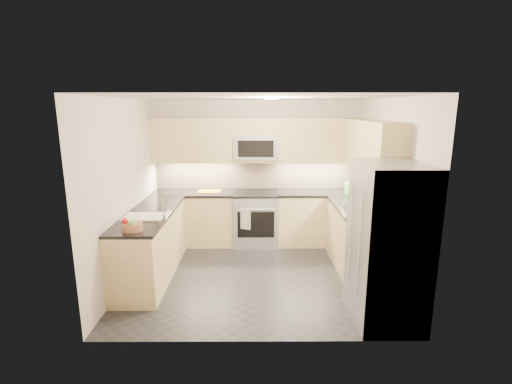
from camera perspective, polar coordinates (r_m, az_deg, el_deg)
name	(u,v)px	position (r m, az deg, el deg)	size (l,w,h in m)	color
floor	(256,274)	(5.54, 0.02, -12.51)	(3.60, 3.20, 0.00)	#242529
ceiling	(256,98)	(5.01, 0.02, 14.33)	(3.60, 3.20, 0.02)	beige
wall_back	(256,171)	(6.70, -0.05, 3.21)	(3.60, 0.02, 2.50)	beige
wall_front	(257,227)	(3.58, 0.15, -5.36)	(3.60, 0.02, 2.50)	beige
wall_left	(126,191)	(5.43, -19.35, 0.19)	(0.02, 3.20, 2.50)	beige
wall_right	(386,190)	(5.44, 19.33, 0.23)	(0.02, 3.20, 2.50)	beige
base_cab_back_left	(194,219)	(6.68, -9.46, -4.06)	(1.42, 0.60, 0.90)	#D8C082
base_cab_back_right	(317,218)	(6.68, 9.37, -4.04)	(1.42, 0.60, 0.90)	#D8C082
base_cab_right	(358,241)	(5.71, 15.38, -7.30)	(0.60, 1.70, 0.90)	#D8C082
base_cab_peninsula	(151,245)	(5.56, -15.79, -7.88)	(0.60, 2.00, 0.90)	#D8C082
countertop_back_left	(193,193)	(6.56, -9.61, -0.13)	(1.42, 0.63, 0.04)	black
countertop_back_right	(318,193)	(6.56, 9.52, -0.11)	(1.42, 0.63, 0.04)	black
countertop_right	(360,210)	(5.57, 15.66, -2.75)	(0.63, 1.70, 0.04)	black
countertop_peninsula	(149,214)	(5.41, -16.09, -3.21)	(0.63, 2.00, 0.04)	black
upper_cab_back	(256,140)	(6.45, -0.04, 7.99)	(3.60, 0.35, 0.75)	#D8C082
upper_cab_right	(370,147)	(5.56, 17.12, 6.65)	(0.35, 1.95, 0.75)	#D8C082
backsplash_back	(256,174)	(6.70, -0.05, 2.73)	(3.60, 0.01, 0.51)	tan
backsplash_right	(375,188)	(5.87, 17.81, 0.66)	(0.01, 2.30, 0.51)	tan
gas_range	(256,219)	(6.56, -0.04, -4.13)	(0.76, 0.65, 0.91)	#A7A9AF
range_cooktop	(256,193)	(6.45, -0.04, -0.21)	(0.76, 0.65, 0.03)	black
oven_door_glass	(256,225)	(6.25, -0.03, -5.05)	(0.62, 0.02, 0.45)	black
oven_handle	(256,210)	(6.15, -0.02, -2.72)	(0.02, 0.02, 0.60)	#B2B5BA
microwave	(256,148)	(6.44, -0.04, 6.86)	(0.76, 0.40, 0.40)	#95999C
microwave_door	(256,149)	(6.24, -0.04, 6.66)	(0.60, 0.01, 0.28)	black
refrigerator	(388,244)	(4.38, 19.60, -7.54)	(0.70, 0.90, 1.80)	#96999E
fridge_handle_left	(359,246)	(4.09, 15.58, -7.96)	(0.02, 0.02, 1.20)	#B2B5BA
fridge_handle_right	(350,234)	(4.42, 14.32, -6.32)	(0.02, 0.02, 1.20)	#B2B5BA
sink_basin	(144,222)	(5.20, -16.80, -4.39)	(0.52, 0.38, 0.16)	white
faucet	(163,207)	(5.07, -14.13, -2.29)	(0.03, 0.03, 0.28)	silver
utensil_bowl	(354,188)	(6.53, 14.85, 0.56)	(0.31, 0.31, 0.18)	#60BD51
cutting_board	(210,191)	(6.52, -7.13, 0.11)	(0.38, 0.27, 0.01)	orange
fruit_basket	(132,227)	(4.66, -18.48, -5.15)	(0.24, 0.24, 0.09)	#936445
fruit_apple	(125,221)	(4.68, -19.55, -4.25)	(0.08, 0.08, 0.08)	red
fruit_pear	(131,223)	(4.60, -18.63, -4.47)	(0.07, 0.07, 0.07)	#5BBE51
dish_towel_check	(246,220)	(6.18, -1.62, -4.29)	(0.18, 0.01, 0.33)	silver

